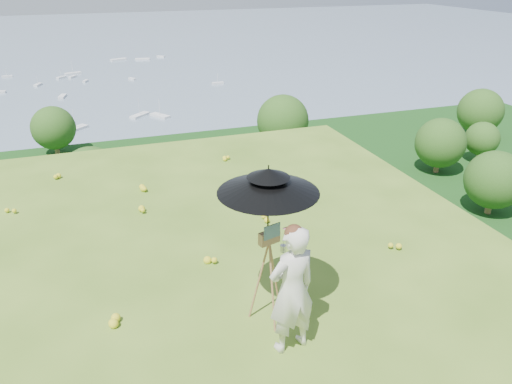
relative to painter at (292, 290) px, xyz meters
name	(u,v)px	position (x,y,z in m)	size (l,w,h in m)	color
ground	(108,306)	(-2.18, 1.63, -0.89)	(14.00, 14.00, 0.00)	#4B7120
forest_slope	(119,335)	(-2.18, 36.63, -29.89)	(140.00, 56.00, 22.00)	#0F3A10
shoreline_tier	(103,219)	(-2.18, 76.63, -36.89)	(170.00, 28.00, 8.00)	#6E6A58
bay_water	(80,56)	(-2.18, 241.63, -34.89)	(700.00, 700.00, 0.00)	slate
slope_trees	(101,209)	(-2.18, 36.63, -15.89)	(110.00, 50.00, 6.00)	#264D17
harbor_town	(98,185)	(-2.18, 76.63, -30.39)	(110.00, 22.00, 5.00)	#BCBCB7
moored_boats	(44,97)	(-14.68, 162.63, -34.54)	(140.00, 140.00, 0.70)	silver
wildflowers	(106,293)	(-2.18, 1.88, -0.83)	(10.00, 10.50, 0.12)	yellow
painter	(292,290)	(0.00, 0.00, 0.00)	(0.65, 0.42, 1.77)	silver
field_easel	(269,273)	(-0.08, 0.61, -0.13)	(0.58, 0.58, 1.52)	#91613D
sun_umbrella	(268,204)	(-0.09, 0.64, 0.89)	(1.29, 1.29, 1.05)	black
painter_cap	(294,230)	(0.00, 0.00, 0.83)	(0.22, 0.27, 0.10)	#D67588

